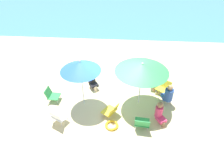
% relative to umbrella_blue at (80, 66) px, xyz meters
% --- Properties ---
extents(ground_plane, '(40.00, 40.00, 0.00)m').
position_rel_umbrella_blue_xyz_m(ground_plane, '(1.34, 0.44, -1.82)').
color(ground_plane, beige).
extents(sea_water, '(40.00, 16.00, 0.01)m').
position_rel_umbrella_blue_xyz_m(sea_water, '(1.34, 14.11, -1.82)').
color(sea_water, teal).
rests_on(sea_water, ground_plane).
extents(umbrella_blue, '(1.52, 1.52, 2.08)m').
position_rel_umbrella_blue_xyz_m(umbrella_blue, '(0.00, 0.00, 0.00)').
color(umbrella_blue, silver).
rests_on(umbrella_blue, ground_plane).
extents(umbrella_green, '(2.02, 2.02, 1.97)m').
position_rel_umbrella_blue_xyz_m(umbrella_green, '(2.24, 0.17, -0.07)').
color(umbrella_green, silver).
rests_on(umbrella_green, ground_plane).
extents(beach_chair_a, '(0.55, 0.50, 0.58)m').
position_rel_umbrella_blue_xyz_m(beach_chair_a, '(-1.36, 0.10, -1.52)').
color(beach_chair_a, '#33934C').
rests_on(beach_chair_a, ground_plane).
extents(beach_chair_b, '(0.58, 0.59, 0.58)m').
position_rel_umbrella_blue_xyz_m(beach_chair_b, '(2.32, -1.18, -1.54)').
color(beach_chair_b, '#33934C').
rests_on(beach_chair_b, ground_plane).
extents(beach_chair_c, '(0.70, 0.69, 0.71)m').
position_rel_umbrella_blue_xyz_m(beach_chair_c, '(-0.75, -1.16, -1.44)').
color(beach_chair_c, white).
rests_on(beach_chair_c, ground_plane).
extents(beach_chair_d, '(0.73, 0.74, 0.57)m').
position_rel_umbrella_blue_xyz_m(beach_chair_d, '(1.17, -0.63, -1.54)').
color(beach_chair_d, gold).
rests_on(beach_chair_d, ground_plane).
extents(beach_chair_e, '(0.73, 0.71, 0.58)m').
position_rel_umbrella_blue_xyz_m(beach_chair_e, '(3.33, 0.93, -1.50)').
color(beach_chair_e, gold).
rests_on(beach_chair_e, ground_plane).
extents(person_a, '(0.44, 0.52, 0.89)m').
position_rel_umbrella_blue_xyz_m(person_a, '(2.96, -0.77, -1.38)').
color(person_a, '#DB3866').
rests_on(person_a, ground_plane).
extents(person_b, '(0.32, 0.55, 0.98)m').
position_rel_umbrella_blue_xyz_m(person_b, '(2.94, 1.30, -1.33)').
color(person_b, '#389970').
rests_on(person_b, ground_plane).
extents(person_c, '(0.50, 0.56, 0.94)m').
position_rel_umbrella_blue_xyz_m(person_c, '(0.20, 1.09, -1.35)').
color(person_c, black).
rests_on(person_c, ground_plane).
extents(person_d, '(0.45, 0.57, 0.98)m').
position_rel_umbrella_blue_xyz_m(person_d, '(3.40, 0.23, -1.33)').
color(person_d, '#2D519E').
rests_on(person_d, ground_plane).
extents(swim_ring, '(0.49, 0.49, 0.09)m').
position_rel_umbrella_blue_xyz_m(swim_ring, '(1.23, -1.16, -1.78)').
color(swim_ring, yellow).
rests_on(swim_ring, ground_plane).
extents(beach_bag, '(0.25, 0.25, 0.25)m').
position_rel_umbrella_blue_xyz_m(beach_bag, '(2.08, 1.50, -1.69)').
color(beach_bag, '#2D519E').
rests_on(beach_bag, ground_plane).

